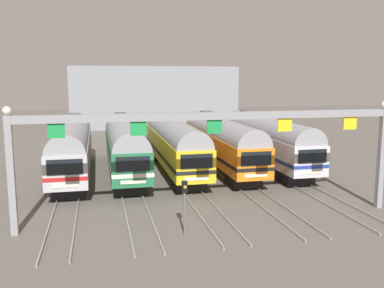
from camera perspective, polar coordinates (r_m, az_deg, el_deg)
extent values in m
plane|color=#5B564F|center=(38.47, -2.46, -3.73)|extent=(160.00, 160.00, 0.00)
cube|color=gray|center=(54.67, -15.53, -0.17)|extent=(0.07, 70.00, 0.15)
cube|color=gray|center=(54.61, -14.02, -0.12)|extent=(0.07, 70.00, 0.15)
cube|color=gray|center=(54.61, -10.92, -0.02)|extent=(0.07, 70.00, 0.15)
cube|color=gray|center=(54.67, -9.42, 0.03)|extent=(0.07, 70.00, 0.15)
cube|color=gray|center=(54.91, -6.34, 0.14)|extent=(0.07, 70.00, 0.15)
cube|color=gray|center=(55.08, -4.86, 0.19)|extent=(0.07, 70.00, 0.15)
cube|color=gray|center=(55.55, -1.83, 0.29)|extent=(0.07, 70.00, 0.15)
cube|color=gray|center=(55.83, -0.39, 0.34)|extent=(0.07, 70.00, 0.15)
cube|color=gray|center=(56.52, 2.54, 0.44)|extent=(0.07, 70.00, 0.15)
cube|color=gray|center=(56.91, 3.94, 0.48)|extent=(0.07, 70.00, 0.15)
cube|color=#B2B5BA|center=(37.53, -15.80, -0.92)|extent=(2.85, 18.00, 2.35)
cube|color=#B21E1E|center=(37.59, -15.78, -1.45)|extent=(2.88, 18.02, 0.28)
cylinder|color=gray|center=(37.35, -15.88, 0.86)|extent=(2.74, 17.64, 2.74)
cube|color=black|center=(28.60, -16.79, -3.02)|extent=(2.28, 0.06, 1.03)
cube|color=silver|center=(28.87, -16.68, -5.39)|extent=(1.71, 0.05, 0.24)
cube|color=black|center=(31.73, -16.27, -5.85)|extent=(2.28, 2.60, 1.05)
cube|color=black|center=(44.02, -15.28, -1.72)|extent=(2.28, 2.60, 1.05)
cube|color=#4C4C51|center=(42.19, -15.60, 3.88)|extent=(1.10, 1.10, 0.20)
cube|color=#236B42|center=(37.53, -9.10, -0.69)|extent=(2.85, 18.00, 2.35)
cube|color=silver|center=(37.59, -9.09, -1.22)|extent=(2.88, 18.02, 0.28)
cylinder|color=gray|center=(37.35, -9.14, 1.09)|extent=(2.74, 17.64, 2.74)
cube|color=black|center=(28.60, -7.98, -2.72)|extent=(2.28, 0.06, 1.03)
cube|color=silver|center=(28.87, -7.92, -5.10)|extent=(1.71, 0.05, 0.24)
cube|color=black|center=(31.73, -8.30, -5.58)|extent=(2.28, 2.60, 1.05)
cube|color=black|center=(44.02, -9.56, -1.53)|extent=(2.28, 2.60, 1.05)
cube|color=#4C4C51|center=(42.19, -9.62, 4.08)|extent=(1.10, 1.10, 0.20)
cube|color=gold|center=(38.04, -2.48, -0.45)|extent=(2.85, 18.00, 2.35)
cube|color=black|center=(38.10, -2.48, -0.98)|extent=(2.88, 18.02, 0.28)
cylinder|color=gray|center=(37.87, -2.50, 1.30)|extent=(2.74, 17.64, 2.74)
cube|color=black|center=(29.26, 0.63, -2.37)|extent=(2.28, 0.06, 1.03)
cube|color=silver|center=(29.53, 0.63, -4.69)|extent=(1.71, 0.05, 0.24)
cube|color=black|center=(32.33, -0.48, -5.21)|extent=(2.28, 2.60, 1.05)
cube|color=black|center=(44.46, -3.90, -1.32)|extent=(2.28, 2.60, 1.05)
cube|color=orange|center=(39.04, 3.87, -0.22)|extent=(2.85, 18.00, 2.35)
cube|color=black|center=(39.10, 3.87, -0.73)|extent=(2.88, 18.02, 0.28)
cylinder|color=gray|center=(38.87, 3.89, 1.49)|extent=(2.74, 17.64, 2.74)
cube|color=black|center=(30.55, 8.68, -1.99)|extent=(2.28, 0.06, 1.03)
cube|color=silver|center=(30.81, 8.63, -4.22)|extent=(1.71, 0.05, 0.24)
cube|color=black|center=(33.50, 6.90, -4.77)|extent=(2.28, 2.60, 1.05)
cube|color=black|center=(45.32, 1.59, -1.10)|extent=(2.28, 2.60, 1.05)
cube|color=#4C4C51|center=(43.54, 2.03, 4.35)|extent=(1.10, 1.10, 0.20)
cube|color=silver|center=(40.50, 9.84, 0.00)|extent=(2.85, 18.00, 2.35)
cube|color=navy|center=(40.55, 9.83, -0.50)|extent=(2.88, 18.02, 0.28)
cylinder|color=gray|center=(40.33, 9.89, 1.65)|extent=(2.74, 17.64, 2.74)
cube|color=black|center=(32.39, 15.94, -1.61)|extent=(2.28, 0.06, 1.03)
cube|color=silver|center=(32.63, 15.85, -3.72)|extent=(1.71, 0.05, 0.24)
cube|color=black|center=(35.19, 13.68, -4.30)|extent=(2.28, 2.60, 1.05)
cube|color=black|center=(46.57, 6.84, -0.89)|extent=(2.28, 2.60, 1.05)
cube|color=#4C4C51|center=(44.85, 7.48, 4.42)|extent=(1.10, 1.10, 0.20)
cube|color=gray|center=(24.45, -23.21, -4.04)|extent=(0.36, 0.36, 6.50)
cube|color=gray|center=(29.87, 24.15, -1.84)|extent=(0.36, 0.36, 6.50)
cube|color=gray|center=(24.45, 3.06, 3.81)|extent=(22.37, 0.32, 0.44)
cube|color=#198C3F|center=(23.72, -17.86, 1.72)|extent=(0.90, 0.08, 0.80)
cube|color=#198C3F|center=(23.72, -7.24, 2.08)|extent=(0.90, 0.08, 0.80)
cube|color=#198C3F|center=(24.52, 3.04, 2.36)|extent=(0.90, 0.08, 0.80)
cube|color=yellow|center=(26.04, 12.40, 2.55)|extent=(0.90, 0.08, 0.80)
cube|color=yellow|center=(28.18, 20.53, 2.66)|extent=(0.90, 0.08, 0.80)
sphere|color=white|center=(23.95, -23.73, 4.16)|extent=(0.44, 0.44, 0.44)
cylinder|color=#59595E|center=(22.93, -1.00, -8.60)|extent=(0.12, 0.12, 3.05)
cube|color=black|center=(22.60, -1.01, -5.76)|extent=(0.28, 0.24, 0.60)
sphere|color=orange|center=(22.47, -0.94, -5.85)|extent=(0.18, 0.18, 0.18)
cube|color=gray|center=(74.73, -5.26, 6.39)|extent=(27.97, 10.00, 10.28)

